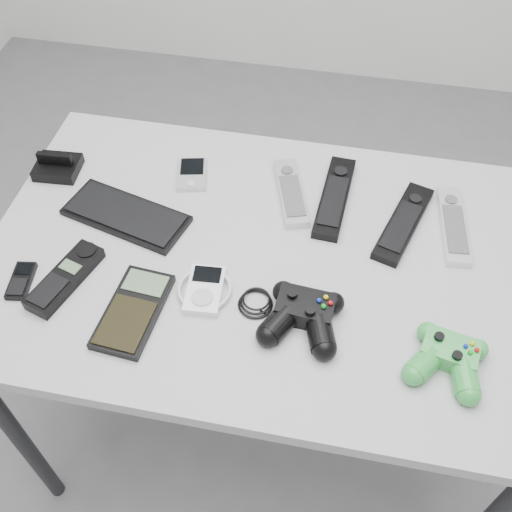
% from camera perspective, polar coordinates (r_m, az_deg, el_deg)
% --- Properties ---
extents(floor, '(3.50, 3.50, 0.00)m').
position_cam_1_polar(floor, '(1.90, 2.81, -12.90)').
color(floor, slate).
rests_on(floor, ground).
extents(desk, '(1.14, 0.73, 0.77)m').
position_cam_1_polar(desk, '(1.26, 1.00, -1.89)').
color(desk, '#A7A7AA').
rests_on(desk, floor).
extents(pda_keyboard, '(0.28, 0.18, 0.02)m').
position_cam_1_polar(pda_keyboard, '(1.30, -12.29, 3.85)').
color(pda_keyboard, black).
rests_on(pda_keyboard, desk).
extents(dock_bracket, '(0.10, 0.09, 0.05)m').
position_cam_1_polar(dock_bracket, '(1.43, -18.49, 8.41)').
color(dock_bracket, black).
rests_on(dock_bracket, desk).
extents(pda, '(0.08, 0.11, 0.02)m').
position_cam_1_polar(pda, '(1.37, -6.12, 7.78)').
color(pda, silver).
rests_on(pda, desk).
extents(remote_silver_a, '(0.11, 0.21, 0.02)m').
position_cam_1_polar(remote_silver_a, '(1.32, 3.34, 6.13)').
color(remote_silver_a, silver).
rests_on(remote_silver_a, desk).
extents(remote_black_a, '(0.07, 0.25, 0.02)m').
position_cam_1_polar(remote_black_a, '(1.31, 7.50, 5.63)').
color(remote_black_a, black).
rests_on(remote_black_a, desk).
extents(remote_black_b, '(0.12, 0.24, 0.02)m').
position_cam_1_polar(remote_black_b, '(1.29, 13.88, 3.12)').
color(remote_black_b, black).
rests_on(remote_black_b, desk).
extents(remote_silver_b, '(0.07, 0.22, 0.02)m').
position_cam_1_polar(remote_silver_b, '(1.31, 18.29, 2.88)').
color(remote_silver_b, silver).
rests_on(remote_silver_b, desk).
extents(mobile_phone, '(0.05, 0.09, 0.01)m').
position_cam_1_polar(mobile_phone, '(1.24, -21.47, -2.18)').
color(mobile_phone, black).
rests_on(mobile_phone, desk).
extents(cordless_handset, '(0.11, 0.19, 0.03)m').
position_cam_1_polar(cordless_handset, '(1.21, -17.73, -1.98)').
color(cordless_handset, black).
rests_on(cordless_handset, desk).
extents(calculator, '(0.11, 0.20, 0.02)m').
position_cam_1_polar(calculator, '(1.14, -11.62, -5.11)').
color(calculator, black).
rests_on(calculator, desk).
extents(mp3_player, '(0.11, 0.12, 0.02)m').
position_cam_1_polar(mp3_player, '(1.15, -4.91, -3.17)').
color(mp3_player, white).
rests_on(mp3_player, desk).
extents(controller_black, '(0.26, 0.18, 0.05)m').
position_cam_1_polar(controller_black, '(1.09, 4.53, -5.51)').
color(controller_black, black).
rests_on(controller_black, desk).
extents(controller_green, '(0.16, 0.17, 0.05)m').
position_cam_1_polar(controller_green, '(1.10, 17.84, -9.15)').
color(controller_green, '#227E2B').
rests_on(controller_green, desk).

